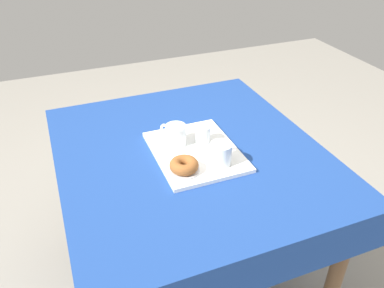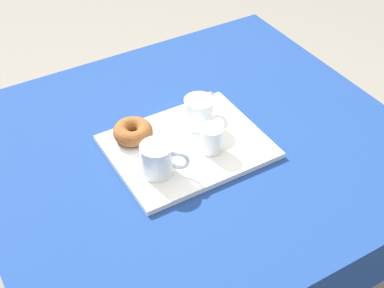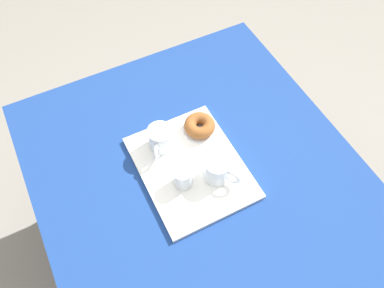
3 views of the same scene
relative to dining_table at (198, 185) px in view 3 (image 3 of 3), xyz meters
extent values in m
plane|color=gray|center=(0.00, 0.00, -0.67)|extent=(6.00, 6.00, 0.00)
cube|color=navy|center=(0.00, 0.00, 0.07)|extent=(1.19, 1.08, 0.04)
cube|color=navy|center=(0.00, -0.54, -0.02)|extent=(1.19, 0.01, 0.14)
cube|color=navy|center=(0.00, 0.54, -0.02)|extent=(1.19, 0.01, 0.14)
cube|color=navy|center=(-0.59, 0.00, -0.02)|extent=(0.01, 1.08, 0.14)
cylinder|color=brown|center=(-0.50, -0.45, -0.31)|extent=(0.06, 0.06, 0.72)
cylinder|color=brown|center=(-0.50, 0.45, -0.31)|extent=(0.06, 0.06, 0.72)
cylinder|color=brown|center=(0.50, 0.45, -0.31)|extent=(0.06, 0.06, 0.72)
cube|color=white|center=(-0.03, -0.01, 0.10)|extent=(0.42, 0.33, 0.02)
cylinder|color=white|center=(-0.15, -0.07, 0.15)|extent=(0.09, 0.09, 0.09)
cylinder|color=#5B230A|center=(-0.15, -0.07, 0.14)|extent=(0.07, 0.07, 0.06)
torus|color=white|center=(-0.11, -0.10, 0.15)|extent=(0.05, 0.04, 0.06)
cylinder|color=white|center=(0.04, 0.04, 0.15)|extent=(0.09, 0.09, 0.09)
cylinder|color=#5B230A|center=(0.04, 0.04, 0.14)|extent=(0.07, 0.07, 0.06)
torus|color=white|center=(0.09, 0.07, 0.15)|extent=(0.06, 0.04, 0.06)
cylinder|color=white|center=(0.02, -0.07, 0.15)|extent=(0.06, 0.06, 0.08)
cylinder|color=silver|center=(0.02, -0.07, 0.14)|extent=(0.05, 0.05, 0.05)
cylinder|color=silver|center=(-0.15, 0.08, 0.11)|extent=(0.12, 0.12, 0.01)
torus|color=brown|center=(-0.15, 0.08, 0.14)|extent=(0.11, 0.11, 0.04)
camera|label=1|loc=(-1.26, 0.49, 1.00)|focal=36.37mm
camera|label=2|loc=(-0.60, -1.01, 1.10)|focal=51.11mm
camera|label=3|loc=(0.57, -0.31, 1.26)|focal=36.58mm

